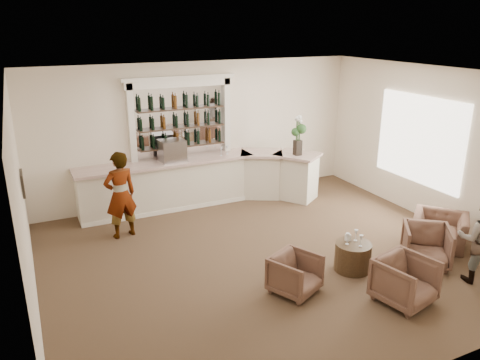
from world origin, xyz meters
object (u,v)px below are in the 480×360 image
(armchair_right, at_px, (426,245))
(armchair_far, at_px, (440,230))
(espresso_machine, at_px, (172,150))
(sommelier, at_px, (120,195))
(armchair_center, at_px, (405,281))
(bar_counter, at_px, (203,181))
(flower_vase, at_px, (298,133))
(cocktail_table, at_px, (353,257))
(armchair_left, at_px, (295,274))

(armchair_right, distance_m, armchair_far, 0.95)
(espresso_machine, bearing_deg, sommelier, -146.35)
(armchair_center, height_order, armchair_right, armchair_center)
(armchair_center, height_order, armchair_far, armchair_center)
(sommelier, xyz_separation_m, armchair_right, (4.65, -3.50, -0.53))
(sommelier, distance_m, espresso_machine, 1.84)
(bar_counter, relative_size, armchair_center, 7.06)
(armchair_center, xyz_separation_m, espresso_machine, (-2.00, 5.30, 1.02))
(bar_counter, distance_m, sommelier, 2.34)
(flower_vase, bearing_deg, armchair_right, -84.09)
(armchair_far, relative_size, espresso_machine, 1.76)
(armchair_far, distance_m, flower_vase, 3.76)
(cocktail_table, height_order, armchair_right, armchair_right)
(armchair_right, relative_size, armchair_far, 0.82)
(flower_vase, bearing_deg, sommelier, -176.64)
(sommelier, bearing_deg, bar_counter, -167.02)
(armchair_center, distance_m, espresso_machine, 5.76)
(armchair_left, relative_size, armchair_center, 0.88)
(armchair_right, bearing_deg, armchair_center, -110.93)
(sommelier, distance_m, flower_vase, 4.34)
(armchair_left, xyz_separation_m, armchair_center, (1.38, -0.96, 0.05))
(flower_vase, bearing_deg, bar_counter, 161.85)
(armchair_far, bearing_deg, armchair_center, -99.87)
(cocktail_table, distance_m, armchair_left, 1.31)
(sommelier, distance_m, armchair_far, 6.29)
(flower_vase, bearing_deg, armchair_far, -69.65)
(armchair_left, xyz_separation_m, flower_vase, (2.22, 3.54, 1.35))
(bar_counter, relative_size, armchair_far, 5.86)
(sommelier, xyz_separation_m, espresso_machine, (1.42, 1.05, 0.49))
(cocktail_table, height_order, armchair_left, armchair_left)
(armchair_left, height_order, armchair_far, armchair_left)
(bar_counter, height_order, sommelier, sommelier)
(sommelier, bearing_deg, armchair_far, 139.57)
(armchair_center, bearing_deg, sommelier, 115.93)
(bar_counter, bearing_deg, sommelier, -155.61)
(armchair_far, bearing_deg, flower_vase, 160.05)
(cocktail_table, height_order, flower_vase, flower_vase)
(bar_counter, distance_m, flower_vase, 2.52)
(cocktail_table, bearing_deg, armchair_right, -16.87)
(armchair_far, bearing_deg, espresso_machine, -175.53)
(armchair_far, xyz_separation_m, flower_vase, (-1.22, 3.29, 1.36))
(cocktail_table, distance_m, sommelier, 4.60)
(armchair_right, bearing_deg, armchair_far, 66.15)
(armchair_right, relative_size, espresso_machine, 1.44)
(cocktail_table, distance_m, armchair_right, 1.37)
(armchair_right, xyz_separation_m, espresso_machine, (-3.23, 4.55, 1.02))
(cocktail_table, xyz_separation_m, flower_vase, (0.92, 3.35, 1.43))
(bar_counter, xyz_separation_m, flower_vase, (2.15, -0.71, 1.10))
(bar_counter, relative_size, armchair_left, 8.06)
(sommelier, relative_size, armchair_right, 2.23)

